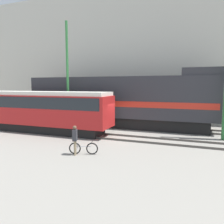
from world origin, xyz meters
TOP-DOWN VIEW (x-y plane):
  - ground_plane at (0.00, 0.00)m, footprint 120.00×120.00m
  - track_near at (0.00, -1.02)m, footprint 60.00×1.50m
  - track_far at (0.00, 3.47)m, footprint 60.00×1.50m
  - building_backdrop at (0.00, 10.42)m, footprint 44.55×6.00m
  - freight_locomotive at (-0.70, 3.47)m, footprint 17.43×3.04m
  - streetcar at (-6.12, -1.02)m, footprint 12.28×2.54m
  - bicycle at (0.12, -5.32)m, footprint 1.59×0.63m
  - person at (-0.26, -5.58)m, footprint 0.32×0.41m
  - utility_pole_left at (-4.85, 1.22)m, footprint 0.22×0.22m

SIDE VIEW (x-z plane):
  - ground_plane at x=0.00m, z-range 0.00..0.00m
  - track_near at x=0.00m, z-range 0.00..0.14m
  - track_far at x=0.00m, z-range 0.00..0.14m
  - bicycle at x=0.12m, z-range -0.03..0.71m
  - person at x=-0.26m, z-range 0.18..1.84m
  - streetcar at x=-6.12m, z-range 0.24..3.62m
  - freight_locomotive at x=-0.70m, z-range -0.17..5.08m
  - utility_pole_left at x=-4.85m, z-range 0.00..9.48m
  - building_backdrop at x=0.00m, z-range 0.00..14.53m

